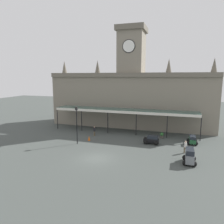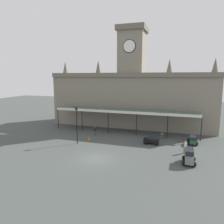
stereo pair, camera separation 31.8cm
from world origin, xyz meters
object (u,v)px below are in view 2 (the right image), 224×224
(car_grey_van, at_px, (189,157))
(victorian_lamppost, at_px, (77,121))
(car_black_estate, at_px, (152,140))
(pedestrian_beside_cars, at_px, (95,131))
(car_green_estate, at_px, (193,140))
(traffic_cone, at_px, (89,138))
(pedestrian_crossing_forecourt, at_px, (185,147))
(planter_by_canopy, at_px, (162,135))

(car_grey_van, xyz_separation_m, victorian_lamppost, (-15.85, 2.59, 2.69))
(car_black_estate, bearing_deg, pedestrian_beside_cars, 172.05)
(car_green_estate, height_order, traffic_cone, car_green_estate)
(traffic_cone, bearing_deg, car_grey_van, -17.53)
(car_black_estate, distance_m, pedestrian_crossing_forecourt, 5.40)
(car_green_estate, distance_m, victorian_lamppost, 17.58)
(car_grey_van, bearing_deg, pedestrian_beside_cars, 153.94)
(planter_by_canopy, bearing_deg, pedestrian_beside_cars, -168.90)
(traffic_cone, distance_m, planter_by_canopy, 11.90)
(pedestrian_crossing_forecourt, bearing_deg, car_grey_van, -83.12)
(car_grey_van, bearing_deg, car_black_estate, 130.89)
(traffic_cone, bearing_deg, planter_by_canopy, 23.94)
(car_black_estate, distance_m, victorian_lamppost, 11.58)
(car_grey_van, distance_m, pedestrian_beside_cars, 16.72)
(car_green_estate, height_order, planter_by_canopy, car_green_estate)
(pedestrian_beside_cars, bearing_deg, car_black_estate, -7.95)
(victorian_lamppost, xyz_separation_m, traffic_cone, (1.01, 2.10, -3.13))
(pedestrian_crossing_forecourt, bearing_deg, planter_by_canopy, 120.28)
(victorian_lamppost, distance_m, planter_by_canopy, 14.08)
(traffic_cone, xyz_separation_m, planter_by_canopy, (10.87, 4.83, 0.12))
(pedestrian_crossing_forecourt, bearing_deg, victorian_lamppost, -176.90)
(pedestrian_crossing_forecourt, distance_m, traffic_cone, 14.49)
(car_green_estate, xyz_separation_m, traffic_cone, (-15.50, -3.17, -0.20))
(car_green_estate, height_order, pedestrian_crossing_forecourt, pedestrian_crossing_forecourt)
(car_green_estate, bearing_deg, traffic_cone, -168.45)
(car_grey_van, distance_m, planter_by_canopy, 10.31)
(victorian_lamppost, bearing_deg, traffic_cone, 64.17)
(car_grey_van, bearing_deg, traffic_cone, 162.47)
(victorian_lamppost, xyz_separation_m, planter_by_canopy, (11.89, 6.92, -3.01))
(victorian_lamppost, bearing_deg, car_black_estate, 17.55)
(pedestrian_crossing_forecourt, relative_size, victorian_lamppost, 0.29)
(pedestrian_crossing_forecourt, height_order, victorian_lamppost, victorian_lamppost)
(car_black_estate, xyz_separation_m, car_green_estate, (5.83, 1.89, 0.00))
(pedestrian_crossing_forecourt, bearing_deg, pedestrian_beside_cars, 164.99)
(pedestrian_crossing_forecourt, height_order, planter_by_canopy, pedestrian_crossing_forecourt)
(car_green_estate, bearing_deg, victorian_lamppost, -162.32)
(car_green_estate, height_order, car_grey_van, car_grey_van)
(pedestrian_crossing_forecourt, bearing_deg, traffic_cone, 175.01)
(car_black_estate, relative_size, planter_by_canopy, 2.37)
(car_grey_van, relative_size, pedestrian_beside_cars, 1.44)
(planter_by_canopy, bearing_deg, car_grey_van, -67.37)
(traffic_cone, bearing_deg, pedestrian_beside_cars, 93.89)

